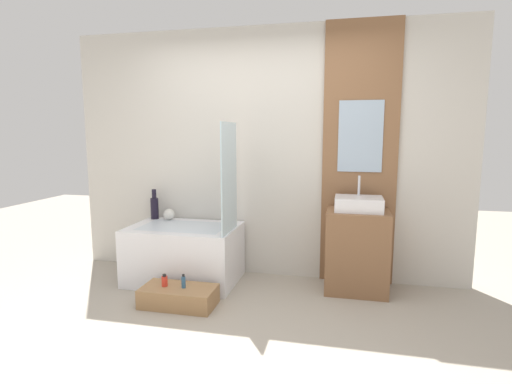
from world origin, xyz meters
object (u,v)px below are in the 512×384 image
at_px(wooden_step_bench, 179,296).
at_px(vase_tall_dark, 155,207).
at_px(bathtub, 184,253).
at_px(bottle_soap_primary, 165,281).
at_px(sink, 359,204).
at_px(bottle_soap_secondary, 183,282).
at_px(vase_round_light, 169,214).

relative_size(wooden_step_bench, vase_tall_dark, 1.98).
distance_m(bathtub, bottle_soap_primary, 0.60).
bearing_deg(sink, bottle_soap_primary, -157.03).
bearing_deg(bottle_soap_primary, sink, 22.97).
bearing_deg(bathtub, sink, 3.93).
bearing_deg(bottle_soap_secondary, vase_round_light, 121.42).
height_order(vase_round_light, bottle_soap_secondary, vase_round_light).
xyz_separation_m(sink, vase_tall_dark, (-2.19, 0.16, -0.15)).
bearing_deg(bathtub, wooden_step_bench, -72.20).
relative_size(bottle_soap_primary, bottle_soap_secondary, 0.88).
xyz_separation_m(bathtub, sink, (1.73, 0.12, 0.57)).
distance_m(sink, bottle_soap_primary, 1.93).
bearing_deg(bathtub, vase_tall_dark, 149.06).
relative_size(sink, vase_round_light, 3.62).
xyz_separation_m(wooden_step_bench, bottle_soap_primary, (-0.13, 0.00, 0.13)).
height_order(bathtub, sink, sink).
bearing_deg(bottle_soap_primary, bottle_soap_secondary, 0.00).
xyz_separation_m(wooden_step_bench, vase_round_light, (-0.47, 0.85, 0.55)).
xyz_separation_m(vase_round_light, bottle_soap_primary, (0.34, -0.85, -0.42)).
height_order(vase_tall_dark, bottle_soap_primary, vase_tall_dark).
relative_size(bathtub, vase_tall_dark, 3.33).
xyz_separation_m(bathtub, wooden_step_bench, (0.19, -0.59, -0.21)).
bearing_deg(bottle_soap_primary, bathtub, 95.63).
height_order(sink, bottle_soap_secondary, sink).
relative_size(wooden_step_bench, sink, 1.49).
distance_m(wooden_step_bench, bottle_soap_primary, 0.19).
bearing_deg(wooden_step_bench, bottle_soap_secondary, 0.00).
xyz_separation_m(sink, bottle_soap_secondary, (-1.49, -0.71, -0.63)).
distance_m(vase_tall_dark, vase_round_light, 0.19).
relative_size(sink, bottle_soap_secondary, 3.56).
xyz_separation_m(bathtub, bottle_soap_secondary, (0.24, -0.59, -0.07)).
distance_m(bathtub, bottle_soap_secondary, 0.64).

